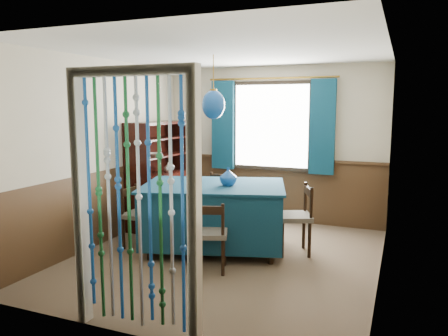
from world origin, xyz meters
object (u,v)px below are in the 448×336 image
at_px(dining_table, 214,213).
at_px(pendant_lamp, 213,105).
at_px(chair_far, 218,201).
at_px(vase_sideboard, 168,167).
at_px(bowl_shelf, 154,154).
at_px(chair_near, 209,234).
at_px(chair_right, 296,217).
at_px(vase_table, 228,177).
at_px(chair_left, 138,215).
at_px(sideboard, 159,189).

relative_size(dining_table, pendant_lamp, 2.62).
height_order(chair_far, pendant_lamp, pendant_lamp).
bearing_deg(vase_sideboard, pendant_lamp, -39.25).
distance_m(bowl_shelf, vase_sideboard, 0.48).
bearing_deg(chair_near, bowl_shelf, 118.96).
height_order(chair_near, pendant_lamp, pendant_lamp).
xyz_separation_m(chair_right, vase_table, (-0.82, -0.27, 0.50)).
relative_size(chair_left, vase_sideboard, 4.79).
bearing_deg(pendant_lamp, sideboard, 148.32).
distance_m(chair_left, pendant_lamp, 1.77).
bearing_deg(dining_table, chair_near, -87.32).
relative_size(chair_left, vase_table, 3.90).
bearing_deg(dining_table, chair_right, -1.79).
distance_m(dining_table, vase_table, 0.52).
xyz_separation_m(vase_table, vase_sideboard, (-1.44, 1.01, -0.07)).
relative_size(dining_table, vase_sideboard, 12.20).
height_order(pendant_lamp, vase_table, pendant_lamp).
distance_m(chair_right, pendant_lamp, 1.77).
bearing_deg(vase_table, vase_sideboard, 144.97).
relative_size(dining_table, chair_far, 2.37).
bearing_deg(chair_right, sideboard, 53.70).
bearing_deg(dining_table, chair_left, 178.80).
bearing_deg(dining_table, vase_sideboard, 123.76).
distance_m(dining_table, chair_far, 0.80).
xyz_separation_m(chair_near, chair_left, (-1.24, 0.44, -0.00)).
relative_size(vase_table, bowl_shelf, 0.91).
relative_size(pendant_lamp, vase_sideboard, 4.66).
bearing_deg(vase_table, pendant_lamp, -178.24).
bearing_deg(chair_left, sideboard, -163.04).
bearing_deg(bowl_shelf, vase_sideboard, 90.00).
relative_size(chair_left, chair_right, 0.92).
distance_m(chair_far, sideboard, 1.05).
bearing_deg(chair_left, vase_sideboard, -168.17).
height_order(chair_near, chair_right, chair_right).
bearing_deg(chair_far, chair_right, 158.43).
xyz_separation_m(dining_table, chair_left, (-0.98, -0.28, -0.06)).
bearing_deg(chair_near, chair_left, 140.60).
relative_size(sideboard, vase_sideboard, 9.55).
distance_m(chair_near, sideboard, 2.19).
bearing_deg(chair_right, chair_far, 45.84).
bearing_deg(vase_sideboard, chair_right, -18.08).
bearing_deg(pendant_lamp, chair_left, -164.21).
bearing_deg(vase_table, chair_right, 18.24).
height_order(dining_table, chair_left, dining_table).
bearing_deg(chair_far, pendant_lamp, 107.93).
xyz_separation_m(chair_right, sideboard, (-2.33, 0.53, 0.10)).
distance_m(dining_table, chair_left, 1.02).
bearing_deg(dining_table, pendant_lamp, -16.98).
xyz_separation_m(chair_near, sideboard, (-1.56, 1.52, 0.13)).
distance_m(chair_near, chair_far, 1.57).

